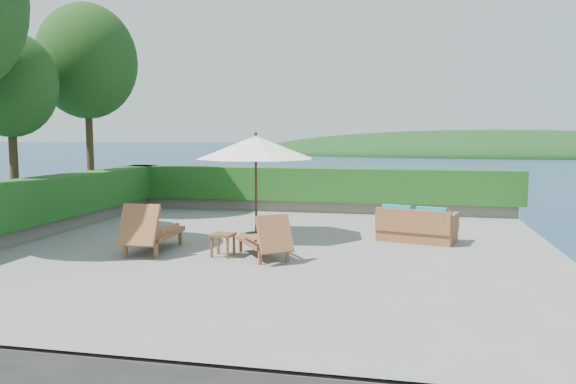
% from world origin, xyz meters
% --- Properties ---
extents(ground, '(12.00, 12.00, 0.00)m').
position_xyz_m(ground, '(0.00, 0.00, 0.00)').
color(ground, slate).
rests_on(ground, ground).
extents(foundation, '(12.00, 12.00, 3.00)m').
position_xyz_m(foundation, '(0.00, 0.00, -1.55)').
color(foundation, '#564F45').
rests_on(foundation, ocean).
extents(ocean, '(600.00, 600.00, 0.00)m').
position_xyz_m(ocean, '(0.00, 0.00, -3.00)').
color(ocean, '#182D4A').
rests_on(ocean, ground).
extents(offshore_island, '(126.00, 57.60, 12.60)m').
position_xyz_m(offshore_island, '(25.00, 140.00, -3.00)').
color(offshore_island, '#133314').
rests_on(offshore_island, ocean).
extents(planter_wall_far, '(12.00, 0.60, 0.36)m').
position_xyz_m(planter_wall_far, '(0.00, 5.60, 0.18)').
color(planter_wall_far, gray).
rests_on(planter_wall_far, ground).
extents(planter_wall_left, '(0.60, 12.00, 0.36)m').
position_xyz_m(planter_wall_left, '(-5.60, 0.00, 0.18)').
color(planter_wall_left, gray).
rests_on(planter_wall_left, ground).
extents(hedge_far, '(12.40, 0.90, 1.00)m').
position_xyz_m(hedge_far, '(0.00, 5.60, 0.85)').
color(hedge_far, '#174C15').
rests_on(hedge_far, planter_wall_far).
extents(hedge_left, '(0.90, 12.40, 1.00)m').
position_xyz_m(hedge_left, '(-5.60, 0.00, 0.85)').
color(hedge_left, '#174C15').
rests_on(hedge_left, planter_wall_left).
extents(tree_mid, '(2.20, 2.20, 4.83)m').
position_xyz_m(tree_mid, '(-6.40, 0.50, 3.55)').
color(tree_mid, '#402D18').
rests_on(tree_mid, ground).
extents(tree_far, '(2.80, 2.80, 6.03)m').
position_xyz_m(tree_far, '(-6.00, 3.20, 4.40)').
color(tree_far, '#402D18').
rests_on(tree_far, ground).
extents(patio_umbrella, '(3.34, 3.34, 2.44)m').
position_xyz_m(patio_umbrella, '(-0.48, 0.94, 2.06)').
color(patio_umbrella, black).
rests_on(patio_umbrella, ground).
extents(lounge_left, '(0.88, 1.84, 1.04)m').
position_xyz_m(lounge_left, '(-2.16, -0.99, 0.44)').
color(lounge_left, brown).
rests_on(lounge_left, ground).
extents(lounge_right, '(1.41, 1.64, 0.90)m').
position_xyz_m(lounge_right, '(0.25, -1.06, 0.38)').
color(lounge_right, brown).
rests_on(lounge_right, ground).
extents(side_table, '(0.46, 0.46, 0.45)m').
position_xyz_m(side_table, '(-0.62, -1.05, 0.37)').
color(side_table, brown).
rests_on(side_table, ground).
extents(wicker_loveseat, '(1.84, 1.28, 0.82)m').
position_xyz_m(wicker_loveseat, '(3.12, 1.30, 0.32)').
color(wicker_loveseat, brown).
rests_on(wicker_loveseat, ground).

